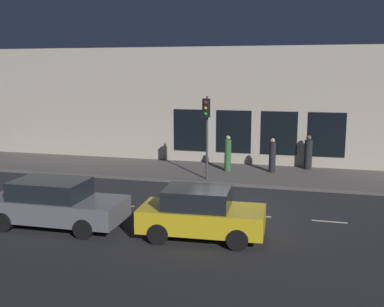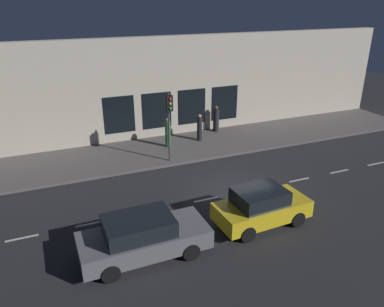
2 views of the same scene
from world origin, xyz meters
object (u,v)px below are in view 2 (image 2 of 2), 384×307
object	(u,v)px
parked_car_0	(143,237)
parked_car_1	(261,207)
pedestrian_0	(216,120)
traffic_light	(169,112)
pedestrian_2	(168,133)
pedestrian_1	(200,128)

from	to	relation	value
parked_car_0	parked_car_1	distance (m)	4.97
parked_car_1	pedestrian_0	size ratio (longest dim) A/B	2.24
traffic_light	pedestrian_0	world-z (taller)	traffic_light
traffic_light	parked_car_0	world-z (taller)	traffic_light
parked_car_0	pedestrian_2	distance (m)	10.20
traffic_light	pedestrian_1	bearing A→B (deg)	-49.15
traffic_light	pedestrian_2	bearing A→B (deg)	-15.90
parked_car_1	parked_car_0	bearing A→B (deg)	-91.16
pedestrian_0	pedestrian_2	size ratio (longest dim) A/B	0.97
pedestrian_1	pedestrian_2	size ratio (longest dim) A/B	0.95
pedestrian_2	parked_car_1	bearing A→B (deg)	10.46
traffic_light	parked_car_1	xyz separation A→B (m)	(-6.98, -1.43, -2.23)
pedestrian_2	pedestrian_1	bearing A→B (deg)	102.23
pedestrian_0	pedestrian_2	distance (m)	4.16
pedestrian_1	pedestrian_2	distance (m)	2.21
parked_car_1	pedestrian_2	world-z (taller)	pedestrian_2
traffic_light	pedestrian_2	world-z (taller)	traffic_light
parked_car_1	traffic_light	bearing A→B (deg)	-171.50
parked_car_0	pedestrian_1	size ratio (longest dim) A/B	2.70
parked_car_1	pedestrian_2	bearing A→B (deg)	-178.00
traffic_light	pedestrian_1	world-z (taller)	traffic_light
pedestrian_0	pedestrian_2	bearing A→B (deg)	145.60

